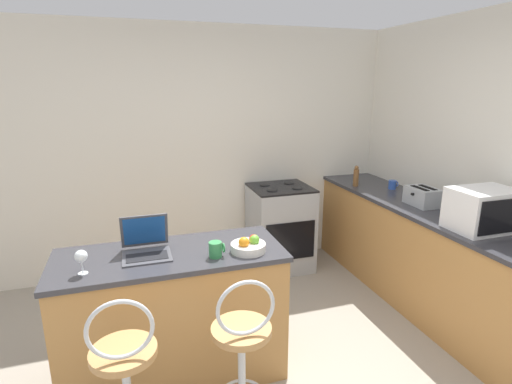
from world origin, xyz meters
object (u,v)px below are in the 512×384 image
microwave (484,210)px  mug_green (216,249)px  laptop (146,245)px  wine_glass_tall (81,257)px  stove_range (280,228)px  pepper_mill (356,177)px  fruit_bowl (249,246)px  toaster (423,196)px  bar_stool_far (243,362)px  mug_blue (393,185)px

microwave → mug_green: microwave is taller
laptop → wine_glass_tall: bearing=-153.2°
stove_range → wine_glass_tall: (-1.84, -1.55, 0.57)m
pepper_mill → fruit_bowl: (-1.61, -1.32, -0.07)m
laptop → fruit_bowl: laptop is taller
toaster → mug_green: size_ratio=2.89×
stove_range → wine_glass_tall: wine_glass_tall is taller
bar_stool_far → pepper_mill: bearing=45.2°
wine_glass_tall → pepper_mill: size_ratio=0.66×
microwave → pepper_mill: microwave is taller
bar_stool_far → fruit_bowl: (0.19, 0.49, 0.48)m
wine_glass_tall → fruit_bowl: bearing=0.9°
mug_blue → fruit_bowl: fruit_bowl is taller
bar_stool_far → mug_green: (-0.04, 0.47, 0.50)m
bar_stool_far → pepper_mill: size_ratio=4.59×
laptop → pepper_mill: laptop is taller
toaster → mug_blue: size_ratio=3.06×
bar_stool_far → stove_range: size_ratio=1.10×
pepper_mill → fruit_bowl: size_ratio=0.97×
bar_stool_far → stove_range: (1.01, 2.03, -0.02)m
bar_stool_far → mug_green: bearing=94.6°
toaster → mug_blue: toaster is taller
laptop → mug_green: size_ratio=2.99×
bar_stool_far → pepper_mill: (1.80, 1.81, 0.55)m
stove_range → mug_blue: (1.09, -0.44, 0.51)m
stove_range → pepper_mill: size_ratio=4.18×
microwave → mug_blue: 1.25m
laptop → mug_green: (0.42, -0.19, -0.01)m
mug_green → fruit_bowl: bearing=4.6°
microwave → pepper_mill: size_ratio=2.14×
bar_stool_far → wine_glass_tall: 1.10m
stove_range → fruit_bowl: 1.82m
toaster → wine_glass_tall: size_ratio=1.98×
mug_green → mug_blue: 2.41m
pepper_mill → microwave: bearing=-82.6°
wine_glass_tall → microwave: bearing=-2.7°
microwave → fruit_bowl: bearing=175.3°
microwave → toaster: microwave is taller
laptop → pepper_mill: bearing=27.1°
stove_range → mug_green: 1.95m
toaster → laptop: bearing=-172.0°
laptop → fruit_bowl: 0.67m
toaster → microwave: bearing=-90.8°
bar_stool_far → microwave: bearing=9.8°
toaster → mug_blue: bearing=79.8°
wine_glass_tall → mug_blue: wine_glass_tall is taller
bar_stool_far → wine_glass_tall: size_ratio=6.98×
stove_range → mug_green: mug_green is taller
pepper_mill → fruit_bowl: bearing=-140.6°
bar_stool_far → mug_blue: bar_stool_far is taller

